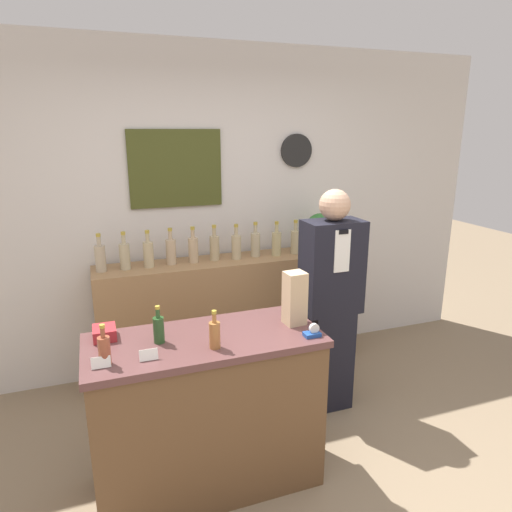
{
  "coord_description": "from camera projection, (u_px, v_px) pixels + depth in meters",
  "views": [
    {
      "loc": [
        -0.9,
        -1.71,
        2.03
      ],
      "look_at": [
        0.13,
        1.13,
        1.19
      ],
      "focal_mm": 32.0,
      "sensor_mm": 36.0,
      "label": 1
    }
  ],
  "objects": [
    {
      "name": "shelf_bottle_5",
      "position": [
        214.0,
        247.0,
        3.69
      ],
      "size": [
        0.08,
        0.08,
        0.29
      ],
      "color": "tan",
      "rests_on": "back_shelf"
    },
    {
      "name": "paper_bag",
      "position": [
        295.0,
        298.0,
        2.62
      ],
      "size": [
        0.12,
        0.12,
        0.31
      ],
      "color": "tan",
      "rests_on": "display_counter"
    },
    {
      "name": "shelf_bottle_7",
      "position": [
        255.0,
        244.0,
        3.8
      ],
      "size": [
        0.08,
        0.08,
        0.29
      ],
      "color": "tan",
      "rests_on": "back_shelf"
    },
    {
      "name": "tape_dispenser",
      "position": [
        313.0,
        332.0,
        2.49
      ],
      "size": [
        0.09,
        0.06,
        0.07
      ],
      "color": "#1E4799",
      "rests_on": "display_counter"
    },
    {
      "name": "counter_bottle_1",
      "position": [
        159.0,
        329.0,
        2.4
      ],
      "size": [
        0.06,
        0.06,
        0.21
      ],
      "color": "#274C24",
      "rests_on": "display_counter"
    },
    {
      "name": "back_wall",
      "position": [
        207.0,
        212.0,
        3.84
      ],
      "size": [
        5.2,
        0.09,
        2.7
      ],
      "color": "silver",
      "rests_on": "ground_plane"
    },
    {
      "name": "counter_bottle_2",
      "position": [
        215.0,
        334.0,
        2.34
      ],
      "size": [
        0.06,
        0.06,
        0.21
      ],
      "color": "#A36736",
      "rests_on": "display_counter"
    },
    {
      "name": "potted_plant",
      "position": [
        320.0,
        232.0,
        3.93
      ],
      "size": [
        0.25,
        0.25,
        0.34
      ],
      "color": "#4C3D2D",
      "rests_on": "back_shelf"
    },
    {
      "name": "shelf_bottle_8",
      "position": [
        276.0,
        243.0,
        3.83
      ],
      "size": [
        0.08,
        0.08,
        0.29
      ],
      "color": "tan",
      "rests_on": "back_shelf"
    },
    {
      "name": "shopkeeper",
      "position": [
        330.0,
        303.0,
        3.28
      ],
      "size": [
        0.41,
        0.26,
        1.64
      ],
      "color": "black",
      "rests_on": "ground_plane"
    },
    {
      "name": "shelf_bottle_6",
      "position": [
        236.0,
        246.0,
        3.72
      ],
      "size": [
        0.08,
        0.08,
        0.29
      ],
      "color": "tan",
      "rests_on": "back_shelf"
    },
    {
      "name": "counter_bottle_0",
      "position": [
        104.0,
        350.0,
        2.18
      ],
      "size": [
        0.06,
        0.06,
        0.21
      ],
      "color": "brown",
      "rests_on": "display_counter"
    },
    {
      "name": "price_card_left",
      "position": [
        101.0,
        362.0,
        2.15
      ],
      "size": [
        0.09,
        0.02,
        0.06
      ],
      "color": "white",
      "rests_on": "display_counter"
    },
    {
      "name": "shelf_bottle_9",
      "position": [
        295.0,
        241.0,
        3.89
      ],
      "size": [
        0.08,
        0.08,
        0.29
      ],
      "color": "tan",
      "rests_on": "back_shelf"
    },
    {
      "name": "back_shelf",
      "position": [
        233.0,
        315.0,
        3.88
      ],
      "size": [
        2.2,
        0.39,
        1.0
      ],
      "color": "#9E754C",
      "rests_on": "ground_plane"
    },
    {
      "name": "price_card_right",
      "position": [
        149.0,
        355.0,
        2.23
      ],
      "size": [
        0.09,
        0.02,
        0.06
      ],
      "color": "white",
      "rests_on": "display_counter"
    },
    {
      "name": "gift_box",
      "position": [
        104.0,
        333.0,
        2.46
      ],
      "size": [
        0.12,
        0.15,
        0.06
      ],
      "color": "maroon",
      "rests_on": "display_counter"
    },
    {
      "name": "shelf_bottle_0",
      "position": [
        100.0,
        257.0,
        3.39
      ],
      "size": [
        0.08,
        0.08,
        0.29
      ],
      "color": "tan",
      "rests_on": "back_shelf"
    },
    {
      "name": "shelf_bottle_3",
      "position": [
        171.0,
        251.0,
        3.58
      ],
      "size": [
        0.08,
        0.08,
        0.29
      ],
      "color": "tan",
      "rests_on": "back_shelf"
    },
    {
      "name": "shelf_bottle_2",
      "position": [
        148.0,
        253.0,
        3.5
      ],
      "size": [
        0.08,
        0.08,
        0.29
      ],
      "color": "tan",
      "rests_on": "back_shelf"
    },
    {
      "name": "display_counter",
      "position": [
        207.0,
        412.0,
        2.6
      ],
      "size": [
        1.28,
        0.56,
        0.94
      ],
      "color": "brown",
      "rests_on": "ground_plane"
    },
    {
      "name": "shelf_bottle_1",
      "position": [
        125.0,
        255.0,
        3.45
      ],
      "size": [
        0.08,
        0.08,
        0.29
      ],
      "color": "tan",
      "rests_on": "back_shelf"
    },
    {
      "name": "shelf_bottle_4",
      "position": [
        193.0,
        249.0,
        3.63
      ],
      "size": [
        0.08,
        0.08,
        0.29
      ],
      "color": "tan",
      "rests_on": "back_shelf"
    }
  ]
}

